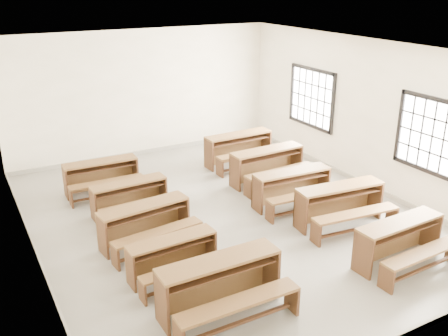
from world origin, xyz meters
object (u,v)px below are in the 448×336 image
desk_set_2 (146,221)px  desk_set_9 (240,147)px  desk_set_3 (130,196)px  desk_set_1 (174,255)px  desk_set_4 (102,174)px  desk_set_8 (268,163)px  desk_set_5 (401,239)px  desk_set_7 (293,186)px  desk_set_0 (221,282)px  desk_set_6 (341,202)px

desk_set_2 → desk_set_9: bearing=30.9°
desk_set_3 → desk_set_1: bearing=-95.1°
desk_set_4 → desk_set_9: desk_set_9 is taller
desk_set_9 → desk_set_4: bearing=179.4°
desk_set_2 → desk_set_8: size_ratio=0.96×
desk_set_5 → desk_set_8: bearing=87.6°
desk_set_5 → desk_set_7: size_ratio=0.98×
desk_set_1 → desk_set_8: bearing=33.4°
desk_set_3 → desk_set_4: (-0.18, 1.31, 0.02)m
desk_set_2 → desk_set_5: 4.25m
desk_set_5 → desk_set_0: bearing=172.5°
desk_set_8 → desk_set_9: desk_set_8 is taller
desk_set_6 → desk_set_7: 1.15m
desk_set_4 → desk_set_8: bearing=-18.8°
desk_set_3 → desk_set_6: (3.30, -2.33, 0.06)m
desk_set_1 → desk_set_2: size_ratio=0.86×
desk_set_0 → desk_set_4: size_ratio=1.11×
desk_set_0 → desk_set_3: bearing=91.5°
desk_set_8 → desk_set_0: bearing=-133.2°
desk_set_9 → desk_set_2: bearing=-144.3°
desk_set_0 → desk_set_8: bearing=48.6°
desk_set_0 → desk_set_9: bearing=56.9°
desk_set_3 → desk_set_5: bearing=-51.8°
desk_set_1 → desk_set_7: desk_set_7 is taller
desk_set_3 → desk_set_0: bearing=-90.4°
desk_set_1 → desk_set_2: desk_set_2 is taller
desk_set_4 → desk_set_6: desk_set_6 is taller
desk_set_1 → desk_set_4: 3.74m
desk_set_1 → desk_set_2: (-0.01, 1.17, 0.05)m
desk_set_6 → desk_set_9: size_ratio=1.02×
desk_set_7 → desk_set_9: desk_set_9 is taller
desk_set_1 → desk_set_7: (3.15, 1.21, 0.06)m
desk_set_4 → desk_set_6: size_ratio=0.88×
desk_set_4 → desk_set_7: 4.08m
desk_set_8 → desk_set_7: bearing=-102.4°
desk_set_3 → desk_set_7: size_ratio=0.90×
desk_set_0 → desk_set_9: desk_set_0 is taller
desk_set_4 → desk_set_0: bearing=-85.3°
desk_set_1 → desk_set_9: 5.12m
desk_set_1 → desk_set_9: (3.43, 3.80, 0.08)m
desk_set_3 → desk_set_6: 4.04m
desk_set_2 → desk_set_5: size_ratio=1.02×
desk_set_3 → desk_set_9: desk_set_9 is taller
desk_set_5 → desk_set_4: bearing=121.4°
desk_set_7 → desk_set_5: bearing=-82.0°
desk_set_2 → desk_set_6: 3.61m
desk_set_1 → desk_set_7: bearing=18.3°
desk_set_6 → desk_set_8: (-0.05, 2.37, 0.01)m
desk_set_1 → desk_set_4: desk_set_4 is taller
desk_set_2 → desk_set_8: desk_set_8 is taller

